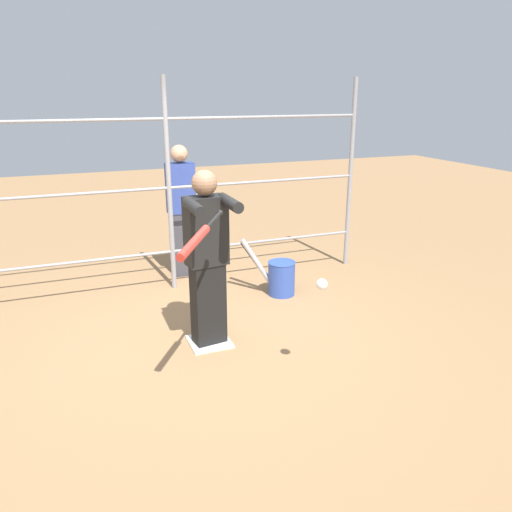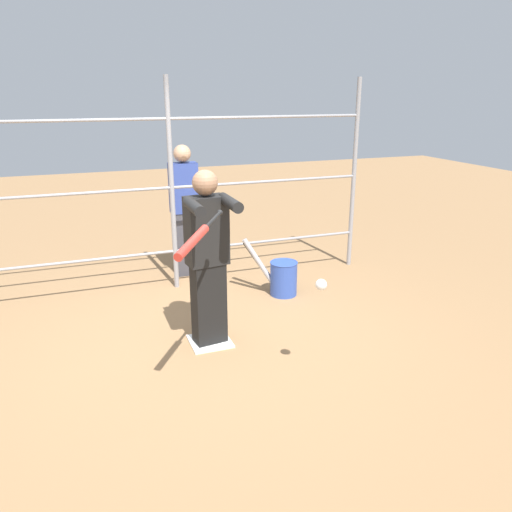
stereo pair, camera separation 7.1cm
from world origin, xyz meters
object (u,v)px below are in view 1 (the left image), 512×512
at_px(batter, 207,255).
at_px(bat_bucket, 279,277).
at_px(softball_in_flight, 322,284).
at_px(baseball_bat_swinging, 198,238).
at_px(bystander_behind_fence, 182,209).

relative_size(batter, bat_bucket, 2.43).
height_order(batter, softball_in_flight, batter).
distance_m(batter, softball_in_flight, 1.20).
height_order(softball_in_flight, bat_bucket, softball_in_flight).
bearing_deg(batter, bat_bucket, -141.58).
xyz_separation_m(batter, bat_bucket, (-1.16, -0.92, -0.71)).
relative_size(batter, baseball_bat_swinging, 2.31).
relative_size(softball_in_flight, bat_bucket, 0.13).
relative_size(batter, bystander_behind_fence, 0.99).
height_order(baseball_bat_swinging, bystander_behind_fence, bystander_behind_fence).
height_order(softball_in_flight, bystander_behind_fence, bystander_behind_fence).
height_order(batter, baseball_bat_swinging, batter).
xyz_separation_m(batter, bystander_behind_fence, (-0.24, -2.04, -0.02)).
distance_m(batter, bat_bucket, 1.64).
bearing_deg(batter, bystander_behind_fence, -96.62).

